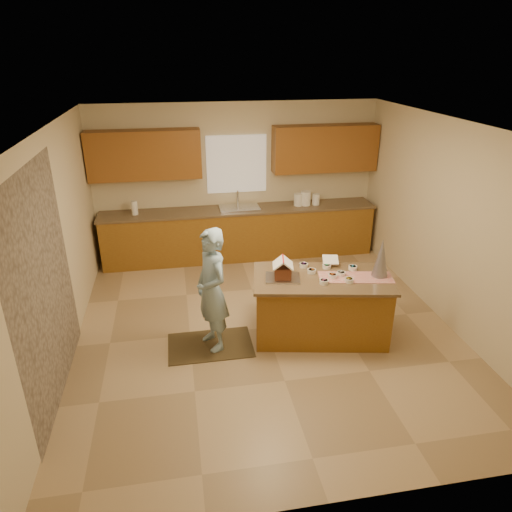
% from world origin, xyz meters
% --- Properties ---
extents(floor, '(5.50, 5.50, 0.00)m').
position_xyz_m(floor, '(0.00, 0.00, 0.00)').
color(floor, tan).
rests_on(floor, ground).
extents(ceiling, '(5.50, 5.50, 0.00)m').
position_xyz_m(ceiling, '(0.00, 0.00, 2.70)').
color(ceiling, silver).
rests_on(ceiling, floor).
extents(wall_back, '(5.50, 5.50, 0.00)m').
position_xyz_m(wall_back, '(0.00, 2.75, 1.35)').
color(wall_back, beige).
rests_on(wall_back, floor).
extents(wall_front, '(5.50, 5.50, 0.00)m').
position_xyz_m(wall_front, '(0.00, -2.75, 1.35)').
color(wall_front, beige).
rests_on(wall_front, floor).
extents(wall_left, '(5.50, 5.50, 0.00)m').
position_xyz_m(wall_left, '(-2.50, 0.00, 1.35)').
color(wall_left, beige).
rests_on(wall_left, floor).
extents(wall_right, '(5.50, 5.50, 0.00)m').
position_xyz_m(wall_right, '(2.50, 0.00, 1.35)').
color(wall_right, beige).
rests_on(wall_right, floor).
extents(stone_accent, '(0.00, 2.50, 2.50)m').
position_xyz_m(stone_accent, '(-2.48, -0.80, 1.25)').
color(stone_accent, gray).
rests_on(stone_accent, wall_left).
extents(window_curtain, '(1.05, 0.03, 1.00)m').
position_xyz_m(window_curtain, '(0.00, 2.72, 1.65)').
color(window_curtain, white).
rests_on(window_curtain, wall_back).
extents(back_counter_base, '(4.80, 0.60, 0.88)m').
position_xyz_m(back_counter_base, '(0.00, 2.45, 0.44)').
color(back_counter_base, brown).
rests_on(back_counter_base, floor).
extents(back_counter_top, '(4.85, 0.63, 0.04)m').
position_xyz_m(back_counter_top, '(0.00, 2.45, 0.90)').
color(back_counter_top, brown).
rests_on(back_counter_top, back_counter_base).
extents(upper_cabinet_left, '(1.85, 0.35, 0.80)m').
position_xyz_m(upper_cabinet_left, '(-1.55, 2.57, 1.90)').
color(upper_cabinet_left, brown).
rests_on(upper_cabinet_left, wall_back).
extents(upper_cabinet_right, '(1.85, 0.35, 0.80)m').
position_xyz_m(upper_cabinet_right, '(1.55, 2.57, 1.90)').
color(upper_cabinet_right, brown).
rests_on(upper_cabinet_right, wall_back).
extents(sink, '(0.70, 0.45, 0.12)m').
position_xyz_m(sink, '(0.00, 2.45, 0.89)').
color(sink, silver).
rests_on(sink, back_counter_top).
extents(faucet, '(0.03, 0.03, 0.28)m').
position_xyz_m(faucet, '(0.00, 2.63, 1.06)').
color(faucet, silver).
rests_on(faucet, back_counter_top).
extents(island_base, '(1.80, 1.13, 0.82)m').
position_xyz_m(island_base, '(0.68, -0.28, 0.41)').
color(island_base, brown).
rests_on(island_base, floor).
extents(island_top, '(1.88, 1.22, 0.04)m').
position_xyz_m(island_top, '(0.68, -0.28, 0.84)').
color(island_top, brown).
rests_on(island_top, island_base).
extents(table_runner, '(0.97, 0.50, 0.01)m').
position_xyz_m(table_runner, '(1.09, -0.35, 0.86)').
color(table_runner, '#A1110B').
rests_on(table_runner, island_top).
extents(baking_tray, '(0.48, 0.39, 0.02)m').
position_xyz_m(baking_tray, '(0.17, -0.23, 0.87)').
color(baking_tray, silver).
rests_on(baking_tray, island_top).
extents(cookbook, '(0.23, 0.19, 0.09)m').
position_xyz_m(cookbook, '(0.88, 0.04, 0.94)').
color(cookbook, white).
rests_on(cookbook, island_top).
extents(tinsel_tree, '(0.24, 0.24, 0.51)m').
position_xyz_m(tinsel_tree, '(1.39, -0.37, 1.11)').
color(tinsel_tree, '#ACABB7').
rests_on(tinsel_tree, island_top).
extents(rug, '(1.08, 0.70, 0.01)m').
position_xyz_m(rug, '(-0.78, -0.29, 0.01)').
color(rug, black).
rests_on(rug, floor).
extents(boy, '(0.56, 0.67, 1.58)m').
position_xyz_m(boy, '(-0.73, -0.29, 0.80)').
color(boy, '#8BAEC6').
rests_on(boy, rug).
extents(canister_a, '(0.16, 0.16, 0.22)m').
position_xyz_m(canister_a, '(1.07, 2.45, 1.03)').
color(canister_a, white).
rests_on(canister_a, back_counter_top).
extents(canister_b, '(0.18, 0.18, 0.25)m').
position_xyz_m(canister_b, '(1.21, 2.45, 1.05)').
color(canister_b, white).
rests_on(canister_b, back_counter_top).
extents(canister_c, '(0.14, 0.14, 0.20)m').
position_xyz_m(canister_c, '(1.40, 2.45, 1.02)').
color(canister_c, white).
rests_on(canister_c, back_counter_top).
extents(paper_towel, '(0.11, 0.11, 0.24)m').
position_xyz_m(paper_towel, '(-1.79, 2.45, 1.04)').
color(paper_towel, white).
rests_on(paper_towel, back_counter_top).
extents(gingerbread_house, '(0.30, 0.30, 0.26)m').
position_xyz_m(gingerbread_house, '(0.17, -0.23, 0.97)').
color(gingerbread_house, brown).
rests_on(gingerbread_house, baking_tray).
extents(candy_bowls, '(0.72, 0.63, 0.05)m').
position_xyz_m(candy_bowls, '(0.79, -0.21, 0.88)').
color(candy_bowls, gold).
rests_on(candy_bowls, island_top).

